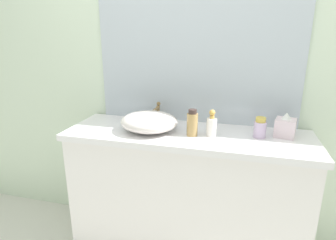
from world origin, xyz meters
TOP-DOWN VIEW (x-y plane):
  - bathroom_wall_rear at (0.00, 0.73)m, footprint 6.00×0.06m
  - vanity_counter at (0.04, 0.44)m, footprint 1.56×0.50m
  - wall_mirror_panel at (0.04, 0.69)m, footprint 1.38×0.01m
  - sink_basin at (-0.20, 0.41)m, footprint 0.37×0.34m
  - faucet at (-0.20, 0.59)m, footprint 0.03×0.15m
  - soap_dispenser at (0.20, 0.42)m, footprint 0.06×0.06m
  - lotion_bottle at (0.48, 0.47)m, footprint 0.07×0.07m
  - perfume_bottle at (0.08, 0.40)m, footprint 0.07×0.07m
  - tissue_box at (0.63, 0.52)m, footprint 0.14×0.14m

SIDE VIEW (x-z plane):
  - vanity_counter at x=0.04m, z-range 0.00..0.90m
  - lotion_bottle at x=0.48m, z-range 0.89..1.02m
  - sink_basin at x=-0.20m, z-range 0.89..1.02m
  - tissue_box at x=0.63m, z-range 0.88..1.03m
  - soap_dispenser at x=0.20m, z-range 0.88..1.04m
  - perfume_bottle at x=0.08m, z-range 0.89..1.05m
  - faucet at x=-0.20m, z-range 0.91..1.05m
  - bathroom_wall_rear at x=0.00m, z-range 0.00..2.60m
  - wall_mirror_panel at x=0.04m, z-range 0.89..2.19m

